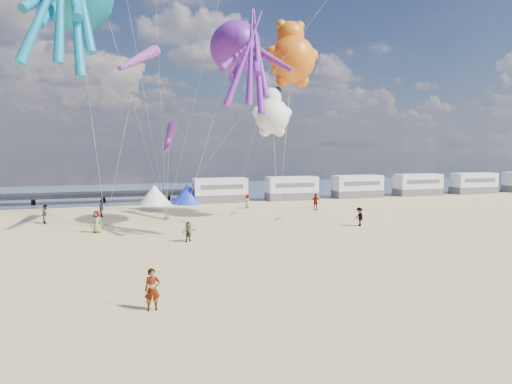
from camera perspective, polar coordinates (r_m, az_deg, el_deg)
name	(u,v)px	position (r m, az deg, el deg)	size (l,w,h in m)	color
ground	(276,339)	(17.83, 2.55, -17.87)	(120.00, 120.00, 0.00)	#DDBD7F
water	(162,192)	(71.01, -11.67, 0.06)	(120.00, 120.00, 0.00)	#39526D
motorhome_0	(220,190)	(56.86, -4.51, 0.21)	(6.60, 2.50, 3.00)	silver
motorhome_1	(292,188)	(59.47, 4.49, 0.47)	(6.60, 2.50, 3.00)	silver
motorhome_2	(357,186)	(63.41, 12.56, 0.68)	(6.60, 2.50, 3.00)	silver
motorhome_3	(418,185)	(68.44, 19.57, 0.86)	(6.60, 2.50, 3.00)	silver
motorhome_4	(474,183)	(74.36, 25.54, 1.00)	(6.60, 2.50, 3.00)	silver
tent_white	(154,195)	(55.87, -12.58, -0.32)	(4.00, 4.00, 2.40)	white
tent_blue	(188,194)	(56.24, -8.51, -0.21)	(4.00, 4.00, 2.40)	#1933CC
standing_person	(152,289)	(20.75, -12.83, -11.80)	(0.68, 0.44, 1.85)	tan
beachgoer_0	(97,222)	(39.48, -19.29, -3.52)	(0.67, 0.44, 1.84)	#7F6659
beachgoer_1	(102,208)	(48.09, -18.66, -1.96)	(0.80, 0.52, 1.65)	#7F6659
beachgoer_2	(359,217)	(41.36, 12.79, -3.03)	(0.81, 0.63, 1.66)	#7F6659
beachgoer_3	(315,202)	(50.40, 7.44, -1.24)	(1.17, 0.67, 1.81)	#7F6659
beachgoer_4	(188,232)	(34.31, -8.45, -4.94)	(0.87, 0.36, 1.49)	#7F6659
beachgoer_6	(247,201)	(51.48, -1.08, -1.17)	(0.58, 0.38, 1.59)	#7F6659
beachgoer_7	(46,214)	(45.89, -24.78, -2.51)	(0.85, 0.55, 1.73)	#7F6659
sandbag_a	(106,226)	(42.17, -18.24, -4.00)	(0.50, 0.35, 0.22)	gray
sandbag_b	(183,222)	(42.61, -9.09, -3.68)	(0.50, 0.35, 0.22)	gray
sandbag_c	(279,219)	(43.83, 2.86, -3.34)	(0.50, 0.35, 0.22)	gray
sandbag_d	(234,213)	(47.09, -2.76, -2.68)	(0.50, 0.35, 0.22)	gray
sandbag_e	(167,218)	(44.92, -11.12, -3.21)	(0.50, 0.35, 0.22)	gray
kite_octopus_purple	(235,47)	(40.30, -2.66, 17.68)	(3.94, 9.19, 10.50)	#651D90
kite_panda	(272,116)	(43.80, 2.03, 9.46)	(4.01, 3.78, 5.67)	white
kite_teddy_orange	(292,60)	(45.94, 4.57, 16.18)	(5.41, 5.09, 7.64)	orange
windsock_left	(139,59)	(39.97, -14.46, 15.81)	(1.10, 7.77, 7.77)	red
windsock_mid	(272,59)	(42.37, 2.00, 16.26)	(1.00, 6.54, 6.54)	red
windsock_right	(169,139)	(39.82, -10.81, 6.55)	(0.90, 4.73, 4.73)	red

